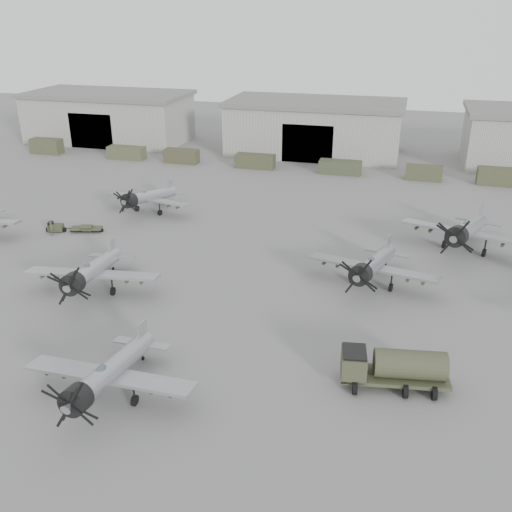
% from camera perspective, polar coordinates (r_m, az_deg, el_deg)
% --- Properties ---
extents(ground, '(220.00, 220.00, 0.00)m').
position_cam_1_polar(ground, '(43.21, -8.26, -8.84)').
color(ground, slate).
rests_on(ground, ground).
extents(hangar_left, '(29.00, 14.80, 8.70)m').
position_cam_1_polar(hangar_left, '(110.59, -14.46, 13.37)').
color(hangar_left, '#AEAEA3').
rests_on(hangar_left, ground).
extents(hangar_center, '(29.00, 14.80, 8.70)m').
position_cam_1_polar(hangar_center, '(98.14, 5.90, 12.71)').
color(hangar_center, '#AEAEA3').
rests_on(hangar_center, ground).
extents(support_truck_0, '(5.26, 2.20, 2.46)m').
position_cam_1_polar(support_truck_0, '(104.21, -20.21, 10.28)').
color(support_truck_0, '#40432B').
rests_on(support_truck_0, ground).
extents(support_truck_1, '(6.09, 2.20, 2.02)m').
position_cam_1_polar(support_truck_1, '(96.67, -12.81, 10.04)').
color(support_truck_1, '#454930').
rests_on(support_truck_1, ground).
extents(support_truck_2, '(5.46, 2.20, 2.13)m').
position_cam_1_polar(support_truck_2, '(92.69, -7.47, 9.88)').
color(support_truck_2, '#3E3D29').
rests_on(support_truck_2, ground).
extents(support_truck_3, '(6.05, 2.20, 2.10)m').
position_cam_1_polar(support_truck_3, '(88.90, -0.09, 9.47)').
color(support_truck_3, '#3D3F29').
rests_on(support_truck_3, ground).
extents(support_truck_4, '(6.22, 2.20, 1.98)m').
position_cam_1_polar(support_truck_4, '(86.55, 8.42, 8.77)').
color(support_truck_4, '#3B412A').
rests_on(support_truck_4, ground).
extents(support_truck_5, '(5.08, 2.20, 2.03)m').
position_cam_1_polar(support_truck_5, '(86.10, 16.42, 7.99)').
color(support_truck_5, '#3E412A').
rests_on(support_truck_5, ground).
extents(support_truck_6, '(5.92, 2.20, 2.37)m').
position_cam_1_polar(support_truck_6, '(86.97, 23.16, 7.31)').
color(support_truck_6, '#3F412A').
rests_on(support_truck_6, ground).
extents(aircraft_near_1, '(11.21, 10.08, 4.51)m').
position_cam_1_polar(aircraft_near_1, '(37.45, -14.71, -11.38)').
color(aircraft_near_1, '#989AA0').
rests_on(aircraft_near_1, ground).
extents(aircraft_mid_1, '(11.81, 10.63, 4.69)m').
position_cam_1_polar(aircraft_mid_1, '(50.93, -16.23, -1.55)').
color(aircraft_mid_1, '#9EA0A6').
rests_on(aircraft_mid_1, ground).
extents(aircraft_mid_2, '(11.86, 10.67, 4.71)m').
position_cam_1_polar(aircraft_mid_2, '(51.14, 11.56, -0.93)').
color(aircraft_mid_2, gray).
rests_on(aircraft_mid_2, ground).
extents(aircraft_far_0, '(11.24, 10.12, 4.46)m').
position_cam_1_polar(aircraft_far_0, '(69.70, -10.87, 5.78)').
color(aircraft_far_0, '#9EA1A7').
rests_on(aircraft_far_0, ground).
extents(aircraft_far_1, '(13.17, 11.86, 5.28)m').
position_cam_1_polar(aircraft_far_1, '(60.98, 20.29, 2.42)').
color(aircraft_far_1, '#96999F').
rests_on(aircraft_far_1, ground).
extents(fuel_tanker, '(7.28, 3.95, 2.71)m').
position_cam_1_polar(fuel_tanker, '(38.93, 13.61, -10.64)').
color(fuel_tanker, '#393C27').
rests_on(fuel_tanker, ground).
extents(tug_trailer, '(5.98, 2.57, 1.19)m').
position_cam_1_polar(tug_trailer, '(66.68, -18.33, 2.69)').
color(tug_trailer, '#353925').
rests_on(tug_trailer, ground).
extents(ground_crew, '(0.49, 0.64, 1.58)m').
position_cam_1_polar(ground_crew, '(66.07, -19.76, 2.62)').
color(ground_crew, '#3E452D').
rests_on(ground_crew, ground).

